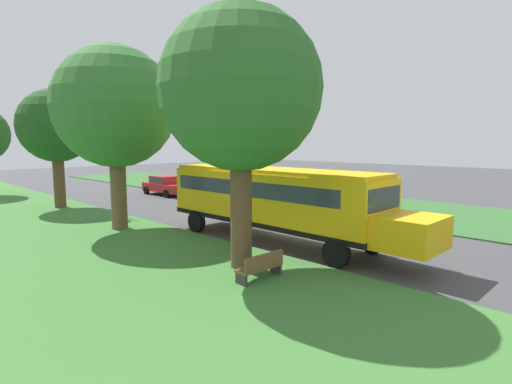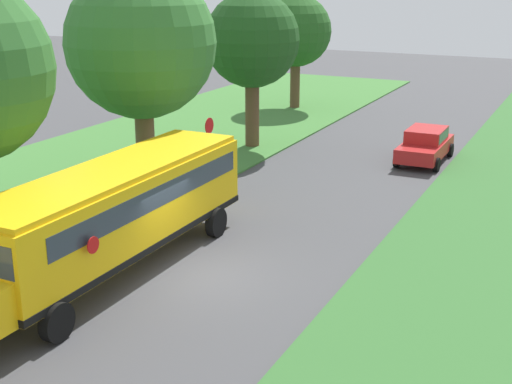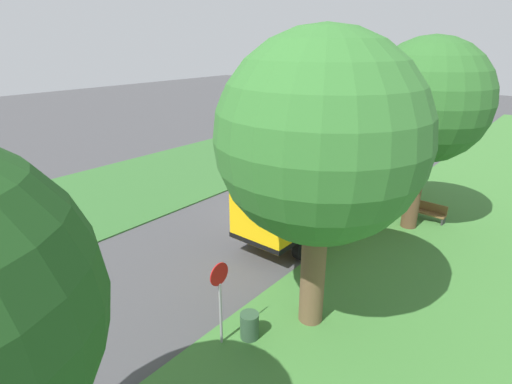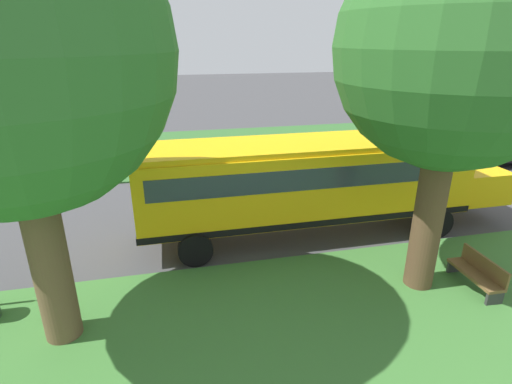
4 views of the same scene
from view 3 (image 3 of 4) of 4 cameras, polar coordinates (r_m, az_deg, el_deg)
ground_plane at (r=20.76m, az=2.46°, el=-2.95°), size 120.00×120.00×0.00m
grass_verge at (r=17.41m, az=30.25°, el=-10.96°), size 12.00×80.00×0.08m
grass_far_side at (r=26.75m, az=-13.11°, el=2.18°), size 10.00×80.00×0.07m
school_bus at (r=19.60m, az=10.03°, el=1.32°), size 2.84×12.42×3.16m
pickup_truck at (r=32.76m, az=13.09°, el=7.52°), size 2.28×5.40×2.10m
oak_tree_beside_bus at (r=18.90m, az=23.24°, el=11.64°), size 5.31×5.31×8.63m
oak_tree_roadside_mid at (r=10.84m, az=8.15°, el=7.74°), size 5.76×5.76×8.83m
stop_sign at (r=11.58m, az=-5.17°, el=-14.39°), size 0.08×0.68×2.74m
park_bench at (r=21.39m, az=23.45°, el=-2.64°), size 1.61×0.54×0.92m
trash_bin at (r=12.49m, az=-0.94°, el=-18.67°), size 0.56×0.56×0.90m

